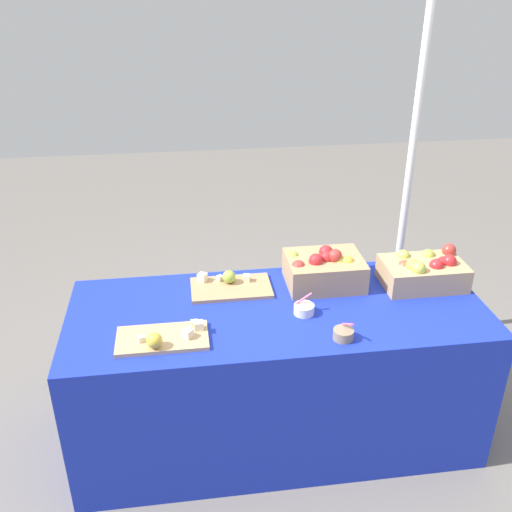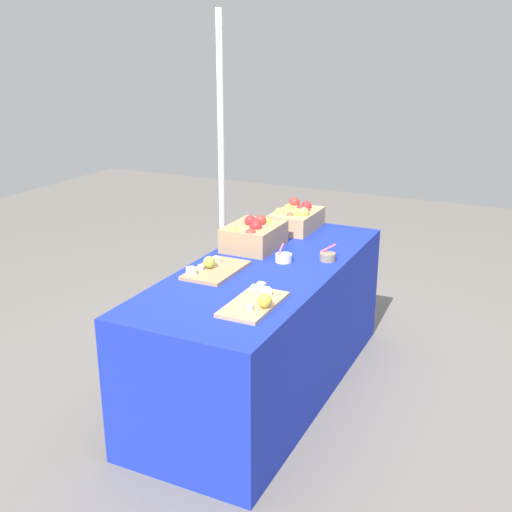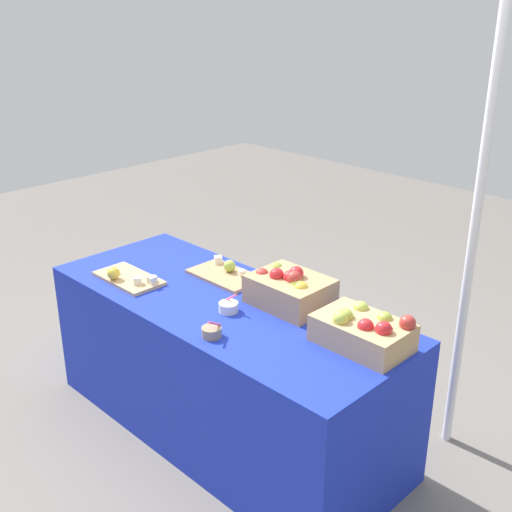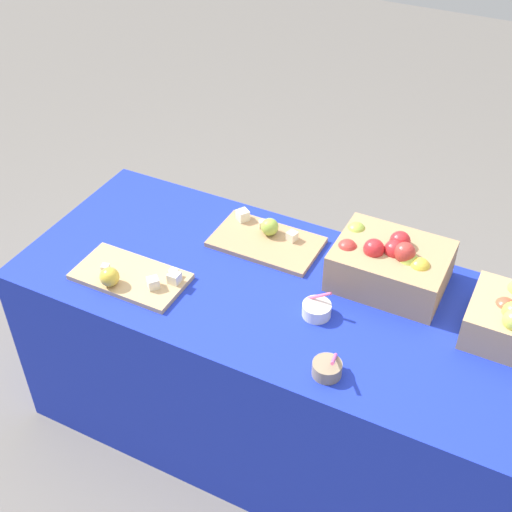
{
  "view_description": "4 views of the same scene",
  "coord_description": "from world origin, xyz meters",
  "views": [
    {
      "loc": [
        -0.4,
        -2.19,
        2.14
      ],
      "look_at": [
        -0.1,
        -0.02,
        1.02
      ],
      "focal_mm": 40.45,
      "sensor_mm": 36.0,
      "label": 1
    },
    {
      "loc": [
        -2.9,
        -1.34,
        1.88
      ],
      "look_at": [
        -0.2,
        -0.04,
        0.86
      ],
      "focal_mm": 44.16,
      "sensor_mm": 36.0,
      "label": 2
    },
    {
      "loc": [
        2.06,
        -1.85,
        2.09
      ],
      "look_at": [
        0.15,
        0.08,
        0.99
      ],
      "focal_mm": 44.82,
      "sensor_mm": 36.0,
      "label": 3
    },
    {
      "loc": [
        0.64,
        -1.54,
        2.25
      ],
      "look_at": [
        -0.14,
        0.0,
        0.84
      ],
      "focal_mm": 47.82,
      "sensor_mm": 36.0,
      "label": 4
    }
  ],
  "objects": [
    {
      "name": "ground_plane",
      "position": [
        0.0,
        0.0,
        0.0
      ],
      "size": [
        10.0,
        10.0,
        0.0
      ],
      "primitive_type": "plane",
      "color": "slate"
    },
    {
      "name": "table",
      "position": [
        0.0,
        0.0,
        0.37
      ],
      "size": [
        1.9,
        0.76,
        0.74
      ],
      "primitive_type": "cube",
      "color": "#192DB7",
      "rests_on": "ground_plane"
    },
    {
      "name": "apple_crate_left",
      "position": [
        0.73,
        0.12,
        0.81
      ],
      "size": [
        0.39,
        0.25,
        0.17
      ],
      "color": "tan",
      "rests_on": "table"
    },
    {
      "name": "apple_crate_middle",
      "position": [
        0.26,
        0.19,
        0.82
      ],
      "size": [
        0.36,
        0.28,
        0.19
      ],
      "color": "tan",
      "rests_on": "table"
    },
    {
      "name": "cutting_board_front",
      "position": [
        -0.52,
        -0.19,
        0.76
      ],
      "size": [
        0.38,
        0.2,
        0.08
      ],
      "color": "tan",
      "rests_on": "table"
    },
    {
      "name": "cutting_board_back",
      "position": [
        -0.2,
        0.2,
        0.76
      ],
      "size": [
        0.38,
        0.23,
        0.08
      ],
      "color": "tan",
      "rests_on": "table"
    },
    {
      "name": "sample_bowl_near",
      "position": [
        0.11,
        -0.06,
        0.76
      ],
      "size": [
        0.09,
        0.09,
        0.1
      ],
      "color": "silver",
      "rests_on": "table"
    },
    {
      "name": "sample_bowl_mid",
      "position": [
        0.23,
        -0.28,
        0.76
      ],
      "size": [
        0.09,
        0.09,
        0.1
      ],
      "color": "gray",
      "rests_on": "table"
    },
    {
      "name": "tent_pole",
      "position": [
        0.87,
        0.73,
        1.05
      ],
      "size": [
        0.04,
        0.04,
        2.1
      ],
      "primitive_type": "cylinder",
      "color": "white",
      "rests_on": "ground_plane"
    }
  ]
}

